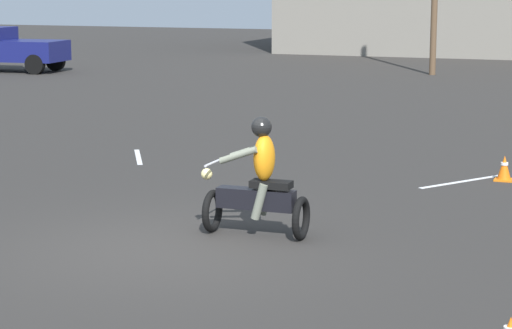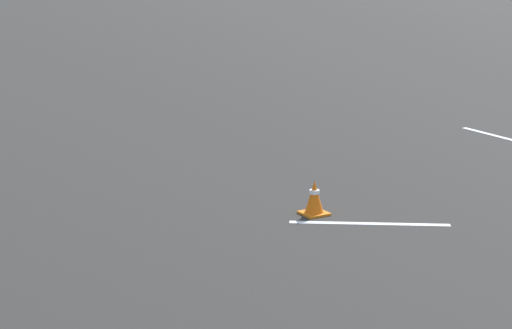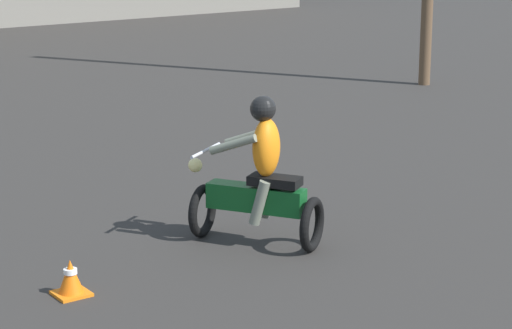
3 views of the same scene
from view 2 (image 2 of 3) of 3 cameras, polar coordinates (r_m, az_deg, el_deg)
The scene contains 3 objects.
traffic_cone_mid_center at distance 12.77m, azimuth 3.35°, elevation -1.93°, with size 0.32×0.32×0.45m.
lane_stripe_e at distance 17.61m, azimuth 14.17°, elevation 1.44°, with size 0.10×2.13×0.01m, color silver.
lane_stripe_ne at distance 12.50m, azimuth 6.51°, elevation -3.37°, with size 0.10×2.00×0.01m, color silver.
Camera 2 is at (-6.65, 13.07, 3.75)m, focal length 70.00 mm.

